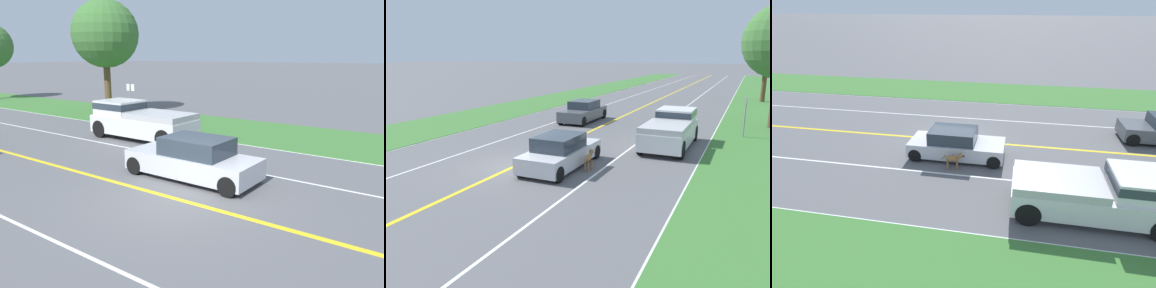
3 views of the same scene
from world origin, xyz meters
TOP-DOWN VIEW (x-y plane):
  - ground_plane at (0.00, 0.00)m, footprint 400.00×400.00m
  - centre_divider_line at (0.00, 0.00)m, footprint 0.18×160.00m
  - lane_edge_line_right at (7.00, 0.00)m, footprint 0.14×160.00m
  - lane_edge_line_left at (-7.00, 0.00)m, footprint 0.14×160.00m
  - lane_dash_same_dir at (3.50, 0.00)m, footprint 0.10×160.00m
  - lane_dash_oncoming at (-3.50, 0.00)m, footprint 0.10×160.00m
  - ego_car at (1.80, 0.73)m, footprint 1.83×4.44m
  - dog at (3.02, 0.89)m, footprint 0.25×1.05m
  - pickup_truck at (5.21, 6.36)m, footprint 2.10×5.28m
  - oncoming_car at (-1.88, 11.28)m, footprint 1.87×4.57m
  - roadside_tree_right_far at (9.75, 28.79)m, footprint 3.99×3.99m
  - street_sign at (8.55, 10.23)m, footprint 0.11×0.64m

SIDE VIEW (x-z plane):
  - ground_plane at x=0.00m, z-range 0.00..0.00m
  - centre_divider_line at x=0.00m, z-range 0.00..0.01m
  - lane_edge_line_right at x=7.00m, z-range 0.00..0.01m
  - lane_edge_line_left at x=-7.00m, z-range 0.00..0.01m
  - lane_dash_same_dir at x=3.50m, z-range 0.00..0.01m
  - lane_dash_oncoming at x=-3.50m, z-range 0.00..0.01m
  - dog at x=3.02m, z-range 0.11..0.92m
  - ego_car at x=1.80m, z-range -0.06..1.34m
  - oncoming_car at x=-1.88m, z-range -0.05..1.40m
  - pickup_truck at x=5.21m, z-range 0.03..1.81m
  - street_sign at x=8.55m, z-range 0.31..2.63m
  - roadside_tree_right_far at x=9.75m, z-range 1.36..8.15m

